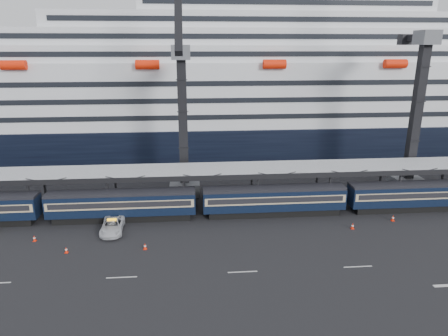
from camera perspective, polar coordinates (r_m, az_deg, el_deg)
The scene contains 12 objects.
ground at distance 48.56m, azimuth 18.94°, elevation -10.67°, with size 260.00×260.00×0.00m, color black.
train at distance 54.73m, azimuth 10.58°, elevation -4.28°, with size 133.05×3.00×4.05m.
canopy at distance 58.72m, azimuth 14.12°, elevation 0.10°, with size 130.00×6.25×5.53m.
cruise_ship at distance 87.44m, azimuth 7.08°, elevation 10.66°, with size 214.09×28.84×34.00m.
crane_dark_near at distance 58.55m, azimuth -5.91°, elevation 7.20°, with size 4.50×17.75×35.08m.
crane_dark_mid at distance 66.55m, azimuth 26.09°, elevation 8.00°, with size 4.50×18.24×39.64m.
pickup_truck at distance 51.11m, azimuth -15.66°, elevation -7.97°, with size 2.56×5.55×1.54m, color silver.
traffic_cone_a at distance 52.14m, azimuth -25.47°, elevation -9.05°, with size 0.37×0.37×0.74m.
traffic_cone_b at distance 48.02m, azimuth -21.62°, elevation -10.82°, with size 0.36×0.36×0.72m.
traffic_cone_c at distance 46.32m, azimuth -11.22°, elevation -10.89°, with size 0.38×0.38×0.76m.
traffic_cone_d at distance 56.74m, azimuth 22.99°, elevation -6.58°, with size 0.41×0.41×0.82m.
traffic_cone_e at distance 52.64m, azimuth 17.90°, elevation -7.87°, with size 0.40×0.40×0.80m.
Camera 1 is at (-18.81, -39.11, 21.78)m, focal length 32.00 mm.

